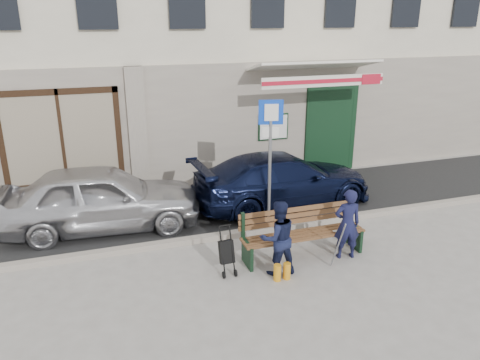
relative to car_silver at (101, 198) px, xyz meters
name	(u,v)px	position (x,y,z in m)	size (l,w,h in m)	color
ground	(256,272)	(2.47, -2.79, -0.71)	(80.00, 80.00, 0.00)	#9E9991
asphalt_lane	(211,209)	(2.47, 0.31, -0.70)	(60.00, 3.20, 0.01)	#282828
curb	(231,235)	(2.47, -1.29, -0.65)	(60.00, 0.18, 0.12)	#9E9384
car_silver	(101,198)	(0.00, 0.00, 0.00)	(1.67, 4.15, 1.41)	silver
car_navy	(283,180)	(4.20, 0.04, -0.07)	(1.79, 4.40, 1.28)	black
parking_sign	(270,143)	(3.46, -0.92, 1.14)	(0.50, 0.16, 2.75)	gray
bench	(301,234)	(3.48, -2.48, -0.25)	(2.40, 1.17, 0.98)	brown
man	(347,224)	(4.28, -2.78, -0.02)	(0.50, 0.33, 1.37)	#141637
woman	(278,238)	(2.83, -2.90, -0.02)	(0.67, 0.52, 1.37)	#131936
stroller	(227,253)	(1.98, -2.62, -0.32)	(0.27, 0.37, 0.88)	black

